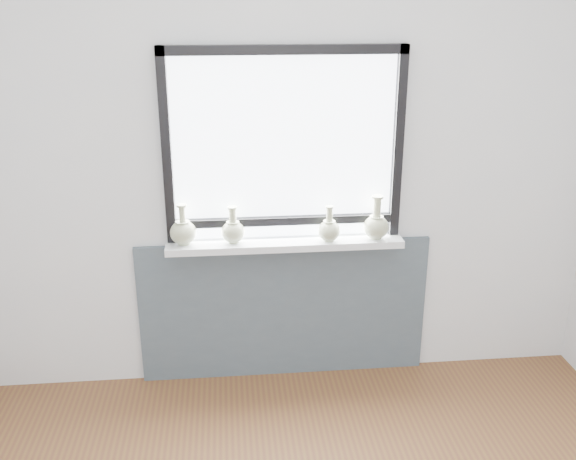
{
  "coord_description": "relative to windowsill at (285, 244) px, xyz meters",
  "views": [
    {
      "loc": [
        -0.31,
        -1.61,
        2.2
      ],
      "look_at": [
        0.0,
        1.55,
        1.02
      ],
      "focal_mm": 40.0,
      "sensor_mm": 36.0,
      "label": 1
    }
  ],
  "objects": [
    {
      "name": "apron_panel",
      "position": [
        0.0,
        0.07,
        -0.45
      ],
      "size": [
        1.7,
        0.03,
        0.86
      ],
      "primitive_type": "cube",
      "color": "#47545E",
      "rests_on": "ground"
    },
    {
      "name": "vase_c",
      "position": [
        0.24,
        -0.03,
        0.09
      ],
      "size": [
        0.13,
        0.13,
        0.2
      ],
      "rotation": [
        0.0,
        0.0,
        -0.15
      ],
      "color": "#B8C197",
      "rests_on": "windowsill"
    },
    {
      "name": "windowsill",
      "position": [
        0.0,
        0.0,
        0.0
      ],
      "size": [
        1.32,
        0.18,
        0.04
      ],
      "primitive_type": "cube",
      "color": "white",
      "rests_on": "apron_panel"
    },
    {
      "name": "vase_a",
      "position": [
        -0.56,
        0.0,
        0.09
      ],
      "size": [
        0.14,
        0.14,
        0.23
      ],
      "rotation": [
        0.0,
        0.0,
        0.17
      ],
      "color": "#B8C197",
      "rests_on": "windowsill"
    },
    {
      "name": "vase_d",
      "position": [
        0.51,
        -0.02,
        0.1
      ],
      "size": [
        0.14,
        0.14,
        0.25
      ],
      "rotation": [
        0.0,
        0.0,
        -0.08
      ],
      "color": "#B8C197",
      "rests_on": "windowsill"
    },
    {
      "name": "vase_b",
      "position": [
        -0.29,
        -0.0,
        0.09
      ],
      "size": [
        0.13,
        0.13,
        0.21
      ],
      "rotation": [
        0.0,
        0.0,
        0.1
      ],
      "color": "#B8C197",
      "rests_on": "windowsill"
    },
    {
      "name": "window",
      "position": [
        0.0,
        0.06,
        0.56
      ],
      "size": [
        1.3,
        0.06,
        1.05
      ],
      "color": "black",
      "rests_on": "windowsill"
    },
    {
      "name": "back_wall",
      "position": [
        0.0,
        0.1,
        0.42
      ],
      "size": [
        3.6,
        0.02,
        2.6
      ],
      "primitive_type": "cube",
      "color": "silver",
      "rests_on": "ground"
    }
  ]
}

